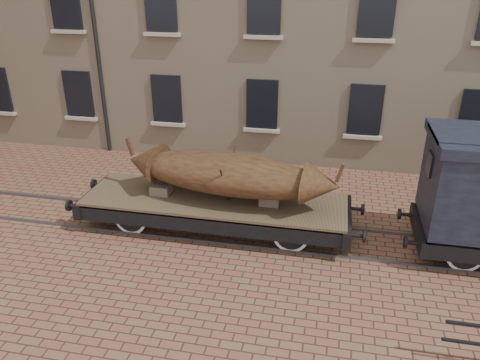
# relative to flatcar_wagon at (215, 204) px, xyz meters

# --- Properties ---
(ground) EXTENTS (90.00, 90.00, 0.00)m
(ground) POSITION_rel_flatcar_wagon_xyz_m (2.96, -0.00, -0.74)
(ground) COLOR brown
(rail_track) EXTENTS (30.00, 1.52, 0.06)m
(rail_track) POSITION_rel_flatcar_wagon_xyz_m (2.96, -0.00, -0.71)
(rail_track) COLOR #59595E
(rail_track) RESTS_ON ground
(flatcar_wagon) EXTENTS (7.90, 2.14, 1.19)m
(flatcar_wagon) POSITION_rel_flatcar_wagon_xyz_m (0.00, 0.00, 0.00)
(flatcar_wagon) COLOR brown
(flatcar_wagon) RESTS_ON ground
(iron_boat) EXTENTS (5.85, 2.15, 1.43)m
(iron_boat) POSITION_rel_flatcar_wagon_xyz_m (0.39, -0.00, 0.95)
(iron_boat) COLOR brown
(iron_boat) RESTS_ON flatcar_wagon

